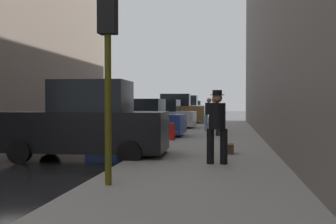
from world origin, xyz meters
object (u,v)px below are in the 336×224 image
(parked_bronze_suv, at_px, (174,111))
(rolling_suitcase, at_px, (220,125))
(parked_black_suv, at_px, (87,123))
(pedestrian_with_fedora, at_px, (217,123))
(duffel_bag, at_px, (228,149))
(parked_silver_sedan, at_px, (160,116))
(pedestrian_in_jeans, at_px, (209,112))
(traffic_light, at_px, (108,39))
(fire_hydrant, at_px, (172,131))
(pedestrian_in_tan_coat, at_px, (214,114))
(parked_dark_green_sedan, at_px, (190,110))
(parked_blue_sedan, at_px, (138,120))
(parked_white_van, at_px, (184,109))

(parked_bronze_suv, relative_size, rolling_suitcase, 4.48)
(parked_bronze_suv, bearing_deg, parked_black_suv, -90.00)
(pedestrian_with_fedora, relative_size, duffel_bag, 4.04)
(parked_silver_sedan, xyz_separation_m, pedestrian_in_jeans, (2.97, -1.96, 0.26))
(traffic_light, relative_size, pedestrian_in_jeans, 2.11)
(fire_hydrant, relative_size, pedestrian_in_tan_coat, 0.41)
(rolling_suitcase, distance_m, duffel_bag, 7.91)
(parked_dark_green_sedan, distance_m, pedestrian_in_tan_coat, 22.46)
(pedestrian_with_fedora, height_order, duffel_bag, pedestrian_with_fedora)
(parked_black_suv, relative_size, parked_bronze_suv, 1.00)
(parked_silver_sedan, bearing_deg, traffic_light, -83.02)
(parked_blue_sedan, xyz_separation_m, parked_bronze_suv, (-0.00, 10.86, 0.18))
(parked_blue_sedan, distance_m, parked_silver_sedan, 5.37)
(fire_hydrant, height_order, pedestrian_in_jeans, pedestrian_in_jeans)
(traffic_light, bearing_deg, parked_silver_sedan, 96.98)
(parked_black_suv, xyz_separation_m, traffic_light, (1.85, -3.69, 1.73))
(pedestrian_in_tan_coat, relative_size, duffel_bag, 3.89)
(parked_black_suv, relative_size, rolling_suitcase, 4.49)
(parked_white_van, distance_m, pedestrian_in_tan_coat, 17.15)
(pedestrian_in_jeans, xyz_separation_m, pedestrian_in_tan_coat, (0.38, -2.94, 0.00))
(parked_white_van, distance_m, pedestrian_in_jeans, 14.20)
(parked_white_van, xyz_separation_m, pedestrian_in_jeans, (2.97, -13.88, 0.07))
(parked_white_van, relative_size, traffic_light, 1.28)
(parked_bronze_suv, xyz_separation_m, parked_white_van, (0.00, 6.43, 0.00))
(parked_black_suv, bearing_deg, rolling_suitcase, 67.81)
(pedestrian_in_tan_coat, distance_m, pedestrian_with_fedora, 7.66)
(parked_white_van, relative_size, duffel_bag, 10.46)
(parked_bronze_suv, distance_m, pedestrian_in_jeans, 8.02)
(parked_black_suv, xyz_separation_m, duffel_bag, (3.98, 0.81, -0.74))
(parked_silver_sedan, distance_m, pedestrian_in_tan_coat, 5.94)
(fire_hydrant, relative_size, duffel_bag, 1.60)
(pedestrian_with_fedora, bearing_deg, parked_white_van, 98.63)
(traffic_light, distance_m, pedestrian_with_fedora, 3.58)
(parked_bronze_suv, distance_m, duffel_bag, 16.64)
(pedestrian_in_tan_coat, height_order, rolling_suitcase, pedestrian_in_tan_coat)
(parked_white_van, xyz_separation_m, fire_hydrant, (1.80, -19.04, -0.54))
(parked_blue_sedan, bearing_deg, parked_white_van, 90.00)
(parked_black_suv, relative_size, parked_silver_sedan, 1.10)
(parked_silver_sedan, xyz_separation_m, parked_dark_green_sedan, (0.00, 17.31, 0.00))
(parked_blue_sedan, height_order, fire_hydrant, parked_blue_sedan)
(parked_bronze_suv, bearing_deg, pedestrian_in_jeans, -68.26)
(duffel_bag, bearing_deg, parked_white_van, 99.99)
(parked_silver_sedan, height_order, rolling_suitcase, parked_silver_sedan)
(fire_hydrant, xyz_separation_m, pedestrian_in_jeans, (1.17, 5.16, 0.61))
(pedestrian_in_jeans, distance_m, pedestrian_with_fedora, 10.62)
(parked_black_suv, bearing_deg, pedestrian_in_tan_coat, 62.94)
(parked_blue_sedan, relative_size, pedestrian_in_jeans, 2.49)
(fire_hydrant, relative_size, pedestrian_in_jeans, 0.41)
(pedestrian_in_tan_coat, height_order, duffel_bag, pedestrian_in_tan_coat)
(parked_black_suv, height_order, parked_blue_sedan, parked_black_suv)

